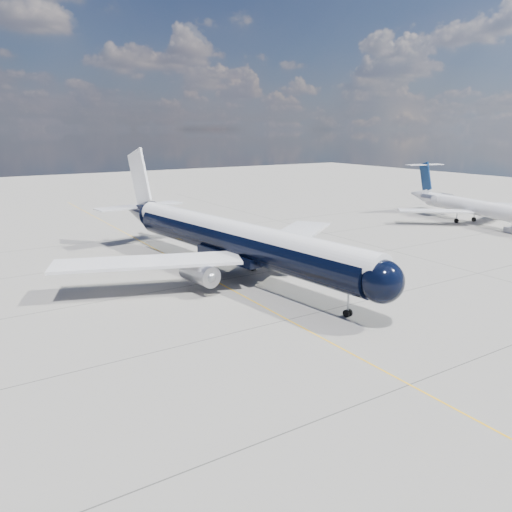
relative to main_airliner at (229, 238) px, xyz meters
name	(u,v)px	position (x,y,z in m)	size (l,w,h in m)	color
ground	(197,271)	(-2.90, 3.45, -4.73)	(320.00, 320.00, 0.00)	gray
taxiway_centerline	(215,281)	(-2.90, -1.55, -4.72)	(0.16, 160.00, 0.01)	#F7B50D
main_airliner	(229,238)	(0.00, 0.00, 0.00)	(42.94, 52.65, 15.23)	black
regional_jet	(463,204)	(57.75, 8.14, -1.20)	(28.06, 32.71, 11.16)	silver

